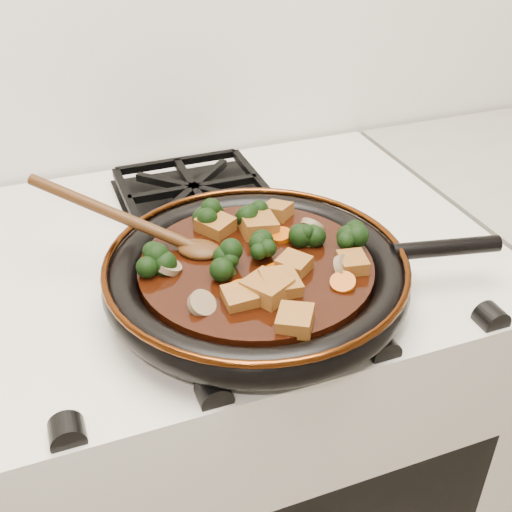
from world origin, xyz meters
name	(u,v)px	position (x,y,z in m)	size (l,w,h in m)	color
stove	(229,452)	(0.00, 1.69, 0.45)	(0.76, 0.60, 0.90)	silver
burner_grate_front	(256,292)	(0.00, 1.55, 0.91)	(0.23, 0.23, 0.03)	black
burner_grate_back	(194,193)	(0.00, 1.83, 0.91)	(0.23, 0.23, 0.03)	black
skillet	(258,274)	(0.00, 1.55, 0.94)	(0.49, 0.37, 0.05)	black
braising_sauce	(256,270)	(0.00, 1.55, 0.95)	(0.29, 0.29, 0.02)	black
tofu_cube_0	(295,320)	(0.00, 1.42, 0.97)	(0.04, 0.04, 0.02)	brown
tofu_cube_1	(294,265)	(0.04, 1.52, 0.97)	(0.04, 0.03, 0.02)	brown
tofu_cube_2	(240,298)	(-0.05, 1.48, 0.97)	(0.03, 0.03, 0.02)	brown
tofu_cube_3	(258,226)	(0.03, 1.62, 0.97)	(0.04, 0.04, 0.02)	brown
tofu_cube_4	(280,285)	(0.00, 1.49, 0.97)	(0.04, 0.04, 0.02)	brown
tofu_cube_5	(352,264)	(0.10, 1.50, 0.97)	(0.04, 0.03, 0.02)	brown
tofu_cube_6	(267,289)	(-0.01, 1.48, 0.97)	(0.04, 0.05, 0.02)	brown
tofu_cube_7	(216,226)	(-0.02, 1.64, 0.97)	(0.04, 0.04, 0.02)	brown
tofu_cube_8	(277,211)	(0.07, 1.65, 0.97)	(0.04, 0.03, 0.02)	brown
broccoli_floret_0	(213,218)	(-0.02, 1.65, 0.97)	(0.06, 0.06, 0.05)	black
broccoli_floret_1	(346,240)	(0.12, 1.54, 0.97)	(0.06, 0.06, 0.05)	black
broccoli_floret_2	(257,251)	(0.00, 1.56, 0.97)	(0.06, 0.06, 0.05)	black
broccoli_floret_3	(308,239)	(0.07, 1.56, 0.97)	(0.06, 0.06, 0.05)	black
broccoli_floret_4	(253,219)	(0.03, 1.64, 0.97)	(0.06, 0.06, 0.05)	black
broccoli_floret_5	(156,263)	(-0.12, 1.58, 0.97)	(0.06, 0.06, 0.05)	black
broccoli_floret_6	(230,265)	(-0.04, 1.54, 0.97)	(0.06, 0.06, 0.06)	black
carrot_coin_0	(281,236)	(0.05, 1.59, 0.96)	(0.03, 0.03, 0.01)	#BE4905
carrot_coin_1	(343,283)	(0.08, 1.47, 0.96)	(0.03, 0.03, 0.01)	#BE4905
carrot_coin_2	(241,289)	(-0.04, 1.50, 0.96)	(0.03, 0.03, 0.01)	#BE4905
carrot_coin_3	(271,280)	(0.00, 1.50, 0.96)	(0.03, 0.03, 0.01)	#BE4905
carrot_coin_4	(275,270)	(0.01, 1.52, 0.96)	(0.03, 0.03, 0.01)	#BE4905
mushroom_slice_0	(168,265)	(-0.10, 1.57, 0.97)	(0.03, 0.03, 0.01)	olive
mushroom_slice_1	(344,269)	(0.09, 1.49, 0.97)	(0.03, 0.03, 0.01)	olive
mushroom_slice_2	(202,304)	(-0.09, 1.49, 0.97)	(0.03, 0.03, 0.01)	olive
mushroom_slice_3	(210,222)	(-0.03, 1.65, 0.97)	(0.03, 0.03, 0.01)	olive
mushroom_slice_4	(312,226)	(0.09, 1.59, 0.97)	(0.03, 0.03, 0.01)	olive
wooden_spoon	(150,229)	(-0.11, 1.64, 0.98)	(0.13, 0.12, 0.24)	#41240E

